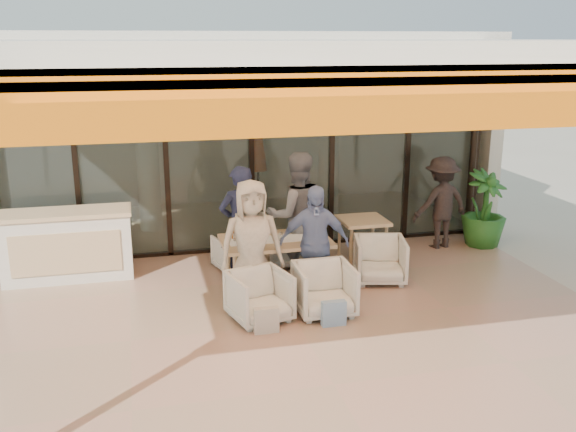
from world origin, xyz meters
name	(u,v)px	position (x,y,z in m)	size (l,w,h in m)	color
ground	(297,325)	(0.00, 0.00, 0.00)	(70.00, 70.00, 0.00)	#C6B293
terrace_floor	(297,325)	(0.00, 0.00, 0.01)	(8.00, 6.00, 0.01)	tan
terrace_structure	(305,54)	(0.00, -0.26, 3.25)	(8.00, 6.00, 3.40)	silver
glass_storefront	(251,156)	(0.00, 3.00, 1.60)	(8.08, 0.10, 3.20)	#9EADA3
interior_block	(229,102)	(0.01, 5.31, 2.23)	(9.05, 3.62, 3.52)	silver
host_counter	(68,245)	(-2.85, 2.30, 0.53)	(1.85, 0.65, 1.04)	silver
dining_table	(275,243)	(-0.01, 1.20, 0.69)	(1.50, 0.90, 0.93)	tan
chair_far_left	(235,251)	(-0.42, 2.14, 0.30)	(0.58, 0.54, 0.59)	white
chair_far_right	(289,246)	(0.42, 2.14, 0.31)	(0.60, 0.56, 0.61)	white
chair_near_left	(260,294)	(-0.42, 0.24, 0.35)	(0.69, 0.64, 0.71)	white
chair_near_right	(324,287)	(0.42, 0.24, 0.37)	(0.71, 0.67, 0.73)	white
diner_navy	(240,225)	(-0.42, 1.64, 0.86)	(0.62, 0.41, 1.71)	#1A203A
diner_grey	(297,216)	(0.42, 1.64, 0.93)	(0.91, 0.71, 1.87)	slate
diner_cream	(252,244)	(-0.42, 0.74, 0.85)	(0.83, 0.54, 1.70)	beige
diner_periwinkle	(314,244)	(0.42, 0.74, 0.79)	(0.93, 0.39, 1.59)	#7A90CB
tote_bag_cream	(266,321)	(-0.42, -0.16, 0.17)	(0.30, 0.10, 0.34)	silver
tote_bag_blue	(334,314)	(0.42, -0.16, 0.17)	(0.30, 0.10, 0.34)	#99BFD8
side_table	(363,226)	(1.52, 1.89, 0.64)	(0.70, 0.70, 0.74)	tan
side_chair	(380,258)	(1.52, 1.14, 0.36)	(0.71, 0.66, 0.73)	white
standing_woman	(441,203)	(3.07, 2.38, 0.78)	(1.01, 0.58, 1.56)	black
potted_palm	(484,209)	(3.82, 2.28, 0.65)	(0.73, 0.73, 1.31)	#1E5919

